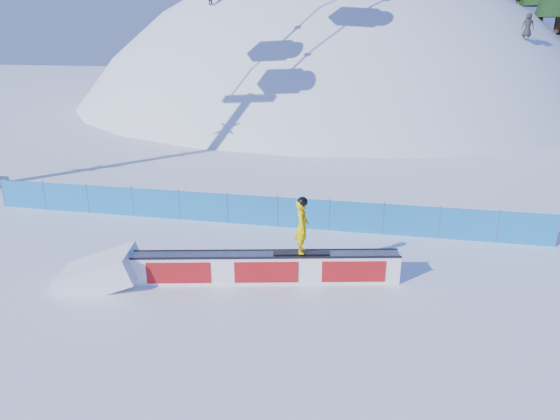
# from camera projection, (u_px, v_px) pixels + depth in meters

# --- Properties ---
(ground) EXTENTS (160.00, 160.00, 0.00)m
(ground) POSITION_uv_depth(u_px,v_px,m) (217.00, 278.00, 15.42)
(ground) COLOR white
(ground) RESTS_ON ground
(snow_hill) EXTENTS (64.00, 64.00, 64.00)m
(snow_hill) POSITION_uv_depth(u_px,v_px,m) (330.00, 249.00, 60.33)
(snow_hill) COLOR white
(snow_hill) RESTS_ON ground
(safety_fence) EXTENTS (22.05, 0.05, 1.30)m
(safety_fence) POSITION_uv_depth(u_px,v_px,m) (252.00, 210.00, 19.36)
(safety_fence) COLOR #1674BF
(safety_fence) RESTS_ON ground
(rail_box) EXTENTS (7.95, 2.21, 0.96)m
(rail_box) POSITION_uv_depth(u_px,v_px,m) (266.00, 268.00, 15.02)
(rail_box) COLOR white
(rail_box) RESTS_ON ground
(snow_ramp) EXTENTS (2.62, 1.94, 1.48)m
(snow_ramp) POSITION_uv_depth(u_px,v_px,m) (102.00, 283.00, 15.11)
(snow_ramp) COLOR white
(snow_ramp) RESTS_ON ground
(snowboarder) EXTENTS (1.71, 0.65, 1.76)m
(snowboarder) POSITION_uv_depth(u_px,v_px,m) (302.00, 226.00, 14.57)
(snowboarder) COLOR black
(snowboarder) RESTS_ON rail_box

